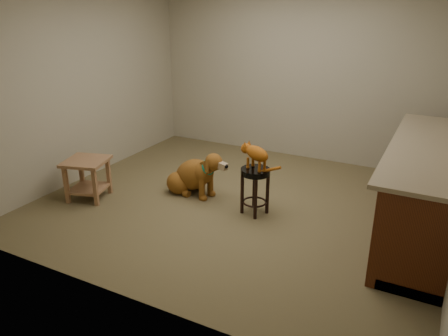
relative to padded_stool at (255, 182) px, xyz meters
The scene contains 8 objects.
floor 0.48m from the padded_stool, 154.69° to the left, with size 4.50×4.00×0.01m, color brown.
room_shell 1.32m from the padded_stool, 154.69° to the left, with size 4.54×4.04×2.62m.
cabinet_run 1.74m from the padded_stool, 14.04° to the left, with size 0.70×2.56×0.94m.
padded_stool is the anchor object (origin of this frame).
wood_stool 2.30m from the padded_stool, 46.28° to the left, with size 0.47×0.47×0.73m.
side_table 2.04m from the padded_stool, 163.98° to the right, with size 0.60×0.60×0.50m.
golden_retriever 0.92m from the padded_stool, behind, with size 0.99×0.54×0.64m.
tabby_kitten 0.33m from the padded_stool, 155.91° to the left, with size 0.51×0.24×0.32m.
Camera 1 is at (2.02, -4.26, 2.28)m, focal length 35.00 mm.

